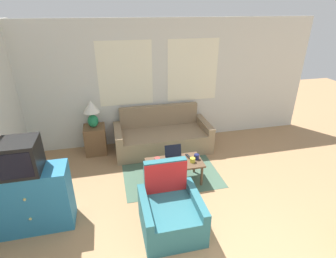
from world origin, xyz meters
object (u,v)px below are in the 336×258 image
Objects in this scene: couch at (162,137)px; table_lamp at (92,111)px; cup_white at (192,160)px; armchair at (170,212)px; cup_navy at (197,157)px; television at (20,157)px; coffee_table at (174,164)px; laptop at (174,157)px; tv_remote at (188,156)px; cup_yellow at (157,160)px.

couch is 3.59× the size of table_lamp.
cup_white is (1.62, -1.44, -0.48)m from table_lamp.
armchair is 1.23m from cup_navy.
television reaches higher than armchair.
television is at bearing -165.70° from coffee_table.
laptop is at bearing 149.89° from cup_white.
couch is 2.20× the size of armchair.
cup_navy is 0.60× the size of tv_remote.
armchair reaches higher than coffee_table.
couch is 2.08× the size of coffee_table.
laptop reaches higher than coffee_table.
tv_remote is (2.38, 0.64, -0.70)m from television.
television is at bearing -164.92° from tv_remote.
armchair is 1.04m from coffee_table.
laptop is (1.35, -1.28, -0.46)m from table_lamp.
armchair is 0.95× the size of coffee_table.
television reaches higher than laptop.
table_lamp is 1.76m from cup_yellow.
cup_navy reaches higher than cup_white.
cup_yellow is (-0.30, -0.05, -0.00)m from laptop.
armchair reaches higher than tv_remote.
television is at bearing -140.55° from couch.
cup_yellow reaches higher than coffee_table.
cup_navy is at bearing -41.53° from tv_remote.
table_lamp reaches higher than cup_yellow.
armchair is at bearing -107.65° from coffee_table.
couch is at bearing 39.45° from television.
couch is at bearing 101.30° from tv_remote.
television is at bearing -112.17° from table_lamp.
television is 2.92× the size of tv_remote.
television is 2.02m from cup_yellow.
cup_yellow is (0.03, 1.02, 0.19)m from armchair.
tv_remote is at bearing 15.08° from television.
cup_navy is at bearing 37.31° from cup_white.
armchair is at bearing -66.71° from table_lamp.
tv_remote is (0.59, 1.09, 0.15)m from armchair.
laptop is at bearing -91.60° from couch.
armchair reaches higher than cup_white.
laptop reaches higher than tv_remote.
tv_remote is (-0.12, 0.10, -0.04)m from cup_navy.
table_lamp is 1.99m from coffee_table.
couch is at bearing 87.73° from coffee_table.
coffee_table is at bearing -179.67° from cup_navy.
laptop is (2.13, 0.63, -0.66)m from television.
cup_yellow is at bearing 177.11° from cup_navy.
armchair is at bearing -99.27° from couch.
cup_white is at bearing -30.11° from laptop.
table_lamp is at bearing 127.95° from cup_yellow.
laptop is (-0.03, -1.15, 0.20)m from couch.
armchair is at bearing -91.49° from cup_yellow.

